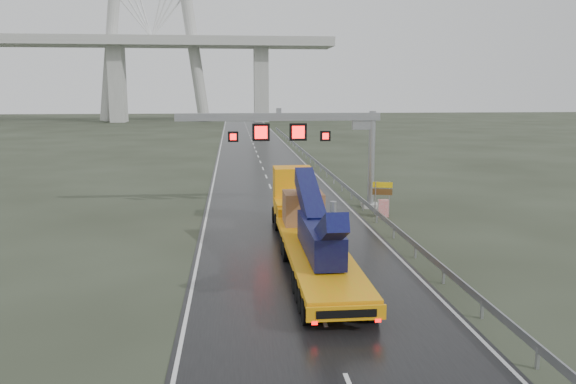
{
  "coord_description": "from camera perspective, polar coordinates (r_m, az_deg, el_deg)",
  "views": [
    {
      "loc": [
        -3.34,
        -22.58,
        8.64
      ],
      "look_at": [
        -0.38,
        7.42,
        3.2
      ],
      "focal_mm": 35.0,
      "sensor_mm": 36.0,
      "label": 1
    }
  ],
  "objects": [
    {
      "name": "striped_barrier",
      "position": [
        39.53,
        9.64,
        -1.64
      ],
      "size": [
        0.74,
        0.43,
        1.21
      ],
      "primitive_type": "cube",
      "rotation": [
        0.0,
        0.0,
        -0.06
      ],
      "color": "red",
      "rests_on": "ground"
    },
    {
      "name": "ground",
      "position": [
        24.4,
        2.64,
        -10.52
      ],
      "size": [
        400.0,
        400.0,
        0.0
      ],
      "primitive_type": "plane",
      "color": "#2A2F21",
      "rests_on": "ground"
    },
    {
      "name": "guardrail",
      "position": [
        54.0,
        4.49,
        1.75
      ],
      "size": [
        0.2,
        140.0,
        1.4
      ],
      "primitive_type": null,
      "color": "gray",
      "rests_on": "ground"
    },
    {
      "name": "exit_sign_pair",
      "position": [
        40.04,
        9.56,
        0.06
      ],
      "size": [
        1.35,
        0.44,
        2.38
      ],
      "rotation": [
        0.0,
        0.0,
        -0.28
      ],
      "color": "gray",
      "rests_on": "ground"
    },
    {
      "name": "heavy_haul_truck",
      "position": [
        30.71,
        1.83,
        -2.78
      ],
      "size": [
        2.9,
        19.03,
        4.46
      ],
      "rotation": [
        0.0,
        0.0,
        0.0
      ],
      "color": "orange",
      "rests_on": "ground"
    },
    {
      "name": "road",
      "position": [
        63.26,
        -2.56,
        2.38
      ],
      "size": [
        11.0,
        200.0,
        0.02
      ],
      "primitive_type": "cube",
      "color": "black",
      "rests_on": "ground"
    },
    {
      "name": "sign_gantry",
      "position": [
        41.04,
        2.01,
        6.0
      ],
      "size": [
        14.9,
        1.2,
        7.42
      ],
      "color": "#A6A6A2",
      "rests_on": "ground"
    }
  ]
}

